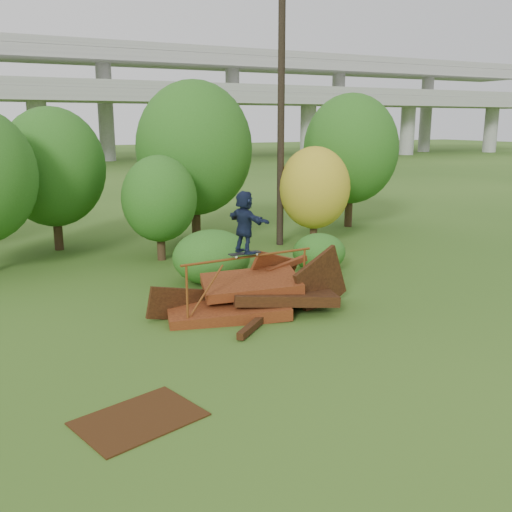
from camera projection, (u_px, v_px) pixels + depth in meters
name	position (u px, v px, depth m)	size (l,w,h in m)	color
ground	(323.00, 335.00, 13.67)	(240.00, 240.00, 0.00)	#2D5116
scrap_pile	(254.00, 296.00, 15.34)	(5.73, 3.34, 2.04)	#431A0C
grind_rail	(249.00, 269.00, 14.70)	(3.81, 0.38, 1.63)	brown
skateboard	(245.00, 253.00, 14.54)	(0.86, 0.30, 0.09)	black
skater	(245.00, 222.00, 14.35)	(1.47, 0.47, 1.59)	#161F3A
flat_plate	(139.00, 419.00, 9.75)	(2.01, 1.44, 0.03)	#381E0C
tree_1	(53.00, 167.00, 22.03)	(4.01, 4.01, 5.58)	black
tree_2	(159.00, 199.00, 20.59)	(2.72, 2.72, 3.84)	black
tree_3	(194.00, 149.00, 23.60)	(4.81, 4.81, 6.68)	black
tree_4	(314.00, 188.00, 23.30)	(2.92, 2.92, 4.03)	black
tree_5	(351.00, 149.00, 27.03)	(4.50, 4.50, 6.32)	black
shrub_left	(212.00, 257.00, 17.83)	(2.47, 2.28, 1.71)	#215015
shrub_right	(319.00, 252.00, 19.37)	(1.84, 1.69, 1.30)	#215015
utility_pole	(281.00, 106.00, 22.46)	(1.40, 0.28, 11.06)	black
freeway_overpass	(31.00, 75.00, 66.25)	(160.00, 15.00, 13.70)	gray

